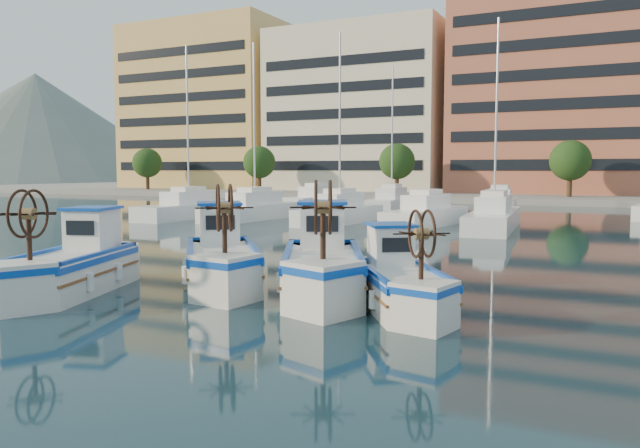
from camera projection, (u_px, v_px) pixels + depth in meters
The scene contains 8 objects.
ground at pixel (221, 299), 15.84m from camera, with size 300.00×300.00×0.00m, color #1A3645.
waterfront at pixel (632, 99), 68.91m from camera, with size 180.00×40.00×25.60m.
hill_west at pixel (39, 181), 175.83m from camera, with size 180.00×180.00×60.00m, color slate.
yacht_marina at pixel (421, 210), 42.43m from camera, with size 36.96×23.26×11.50m.
fishing_boat_a at pixel (74, 263), 16.72m from camera, with size 3.14×4.70×2.84m.
fishing_boat_b at pixel (221, 257), 17.75m from camera, with size 4.28×4.73×2.94m.
fishing_boat_c at pixel (322, 263), 16.44m from camera, with size 3.88×5.08×3.07m.
fishing_boat_d at pixel (400, 280), 14.74m from camera, with size 3.45×4.04×2.48m.
Camera 1 is at (9.18, -12.88, 3.30)m, focal length 35.00 mm.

